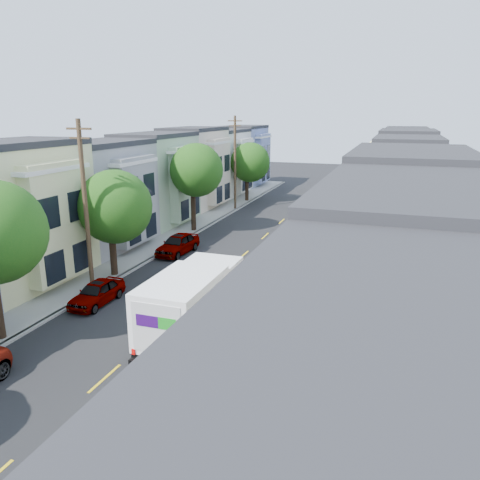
# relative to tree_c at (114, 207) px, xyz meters

# --- Properties ---
(ground) EXTENTS (160.00, 160.00, 0.00)m
(ground) POSITION_rel_tree_c_xyz_m (6.30, -4.79, -4.68)
(ground) COLOR black
(ground) RESTS_ON ground
(road_slab) EXTENTS (12.00, 70.00, 0.02)m
(road_slab) POSITION_rel_tree_c_xyz_m (6.30, 10.21, -4.67)
(road_slab) COLOR black
(road_slab) RESTS_ON ground
(curb_left) EXTENTS (0.30, 70.00, 0.15)m
(curb_left) POSITION_rel_tree_c_xyz_m (0.25, 10.21, -4.61)
(curb_left) COLOR gray
(curb_left) RESTS_ON ground
(curb_right) EXTENTS (0.30, 70.00, 0.15)m
(curb_right) POSITION_rel_tree_c_xyz_m (12.35, 10.21, -4.61)
(curb_right) COLOR gray
(curb_right) RESTS_ON ground
(sidewalk_left) EXTENTS (2.60, 70.00, 0.15)m
(sidewalk_left) POSITION_rel_tree_c_xyz_m (-1.05, 10.21, -4.61)
(sidewalk_left) COLOR gray
(sidewalk_left) RESTS_ON ground
(sidewalk_right) EXTENTS (2.60, 70.00, 0.15)m
(sidewalk_right) POSITION_rel_tree_c_xyz_m (13.65, 10.21, -4.61)
(sidewalk_right) COLOR gray
(sidewalk_right) RESTS_ON ground
(centerline) EXTENTS (0.12, 70.00, 0.01)m
(centerline) POSITION_rel_tree_c_xyz_m (6.30, 10.21, -4.68)
(centerline) COLOR gold
(centerline) RESTS_ON ground
(townhouse_row_left) EXTENTS (5.00, 70.00, 8.50)m
(townhouse_row_left) POSITION_rel_tree_c_xyz_m (-4.85, 10.21, -4.68)
(townhouse_row_left) COLOR white
(townhouse_row_left) RESTS_ON ground
(townhouse_row_right) EXTENTS (5.00, 70.00, 8.50)m
(townhouse_row_right) POSITION_rel_tree_c_xyz_m (17.45, 10.21, -4.68)
(townhouse_row_right) COLOR white
(townhouse_row_right) RESTS_ON ground
(tree_c) EXTENTS (4.70, 4.70, 7.05)m
(tree_c) POSITION_rel_tree_c_xyz_m (0.00, 0.00, 0.00)
(tree_c) COLOR black
(tree_c) RESTS_ON ground
(tree_d) EXTENTS (4.70, 4.70, 7.93)m
(tree_d) POSITION_rel_tree_c_xyz_m (-0.00, 12.71, 0.87)
(tree_d) COLOR black
(tree_d) RESTS_ON ground
(tree_e) EXTENTS (4.70, 4.70, 7.09)m
(tree_e) POSITION_rel_tree_c_xyz_m (-0.00, 28.34, 0.04)
(tree_e) COLOR black
(tree_e) RESTS_ON ground
(tree_far_r) EXTENTS (3.10, 3.10, 5.63)m
(tree_far_r) POSITION_rel_tree_c_xyz_m (13.20, 25.35, -0.66)
(tree_far_r) COLOR black
(tree_far_r) RESTS_ON ground
(utility_pole_near) EXTENTS (1.60, 0.26, 10.00)m
(utility_pole_near) POSITION_rel_tree_c_xyz_m (0.00, -2.79, 0.47)
(utility_pole_near) COLOR #42301E
(utility_pole_near) RESTS_ON ground
(utility_pole_far) EXTENTS (1.60, 0.26, 10.00)m
(utility_pole_far) POSITION_rel_tree_c_xyz_m (0.00, 23.21, 0.47)
(utility_pole_far) COLOR #42301E
(utility_pole_far) RESTS_ON ground
(fedex_truck) EXTENTS (2.72, 7.07, 3.39)m
(fedex_truck) POSITION_rel_tree_c_xyz_m (8.26, -6.41, -2.79)
(fedex_truck) COLOR white
(fedex_truck) RESTS_ON ground
(lead_sedan) EXTENTS (2.93, 5.58, 1.50)m
(lead_sedan) POSITION_rel_tree_c_xyz_m (9.09, 2.25, -3.94)
(lead_sedan) COLOR black
(lead_sedan) RESTS_ON ground
(parked_left_c) EXTENTS (1.59, 4.10, 1.33)m
(parked_left_c) POSITION_rel_tree_c_xyz_m (1.40, -4.30, -4.02)
(parked_left_c) COLOR #A5A5A5
(parked_left_c) RESTS_ON ground
(parked_left_d) EXTENTS (2.14, 4.82, 1.52)m
(parked_left_d) POSITION_rel_tree_c_xyz_m (1.40, 5.97, -3.92)
(parked_left_d) COLOR #5E1F11
(parked_left_d) RESTS_ON ground
(parked_right_a) EXTENTS (2.67, 5.24, 1.42)m
(parked_right_a) POSITION_rel_tree_c_xyz_m (11.20, -13.46, -3.97)
(parked_right_a) COLOR #4C5155
(parked_right_a) RESTS_ON ground
(parked_right_b) EXTENTS (2.44, 5.09, 1.40)m
(parked_right_b) POSITION_rel_tree_c_xyz_m (11.20, -7.08, -3.98)
(parked_right_b) COLOR silver
(parked_right_b) RESTS_ON ground
(parked_right_c) EXTENTS (1.66, 3.88, 1.24)m
(parked_right_c) POSITION_rel_tree_c_xyz_m (11.20, 11.25, -4.07)
(parked_right_c) COLOR black
(parked_right_c) RESTS_ON ground
(parked_right_d) EXTENTS (1.98, 4.45, 1.32)m
(parked_right_d) POSITION_rel_tree_c_xyz_m (11.20, 23.93, -4.02)
(parked_right_d) COLOR black
(parked_right_d) RESTS_ON ground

